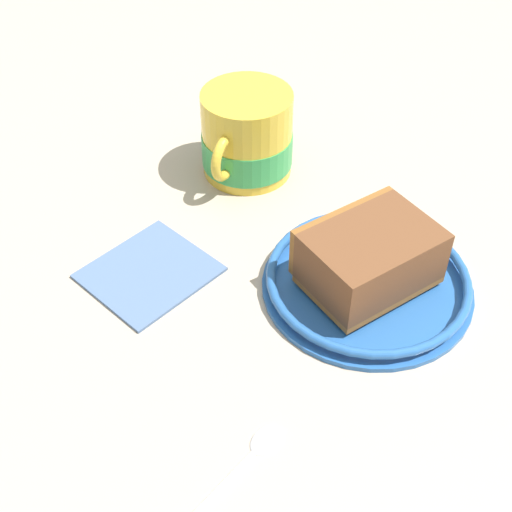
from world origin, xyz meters
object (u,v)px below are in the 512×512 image
cake_slice (369,257)px  folded_napkin (149,271)px  small_plate (368,281)px  teaspoon (245,460)px  tea_mug (247,137)px

cake_slice → folded_napkin: cake_slice is taller
small_plate → teaspoon: size_ratio=1.37×
teaspoon → small_plate: bearing=-83.2°
small_plate → folded_napkin: 19.76cm
tea_mug → small_plate: bearing=160.1°
cake_slice → folded_napkin: (16.28, 10.87, -3.40)cm
cake_slice → tea_mug: tea_mug is taller
small_plate → tea_mug: (19.58, -7.10, 3.26)cm
tea_mug → folded_napkin: tea_mug is taller
tea_mug → teaspoon: (-21.99, 27.34, -3.80)cm
teaspoon → tea_mug: bearing=-51.2°
teaspoon → folded_napkin: (18.95, -9.45, -0.05)cm
small_plate → teaspoon: 20.39cm
cake_slice → teaspoon: size_ratio=0.94×
tea_mug → teaspoon: bearing=128.8°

